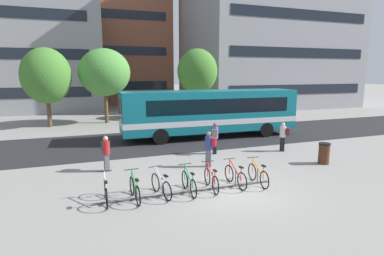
{
  "coord_description": "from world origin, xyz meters",
  "views": [
    {
      "loc": [
        -5.23,
        -10.06,
        4.42
      ],
      "look_at": [
        -0.03,
        4.28,
        1.67
      ],
      "focal_mm": 28.97,
      "sensor_mm": 36.0,
      "label": 1
    }
  ],
  "objects": [
    {
      "name": "parked_bicycle_silver_2",
      "position": [
        -2.66,
        0.29,
        0.38
      ],
      "size": [
        0.52,
        1.7,
        0.99
      ],
      "rotation": [
        0.0,
        0.0,
        1.75
      ],
      "color": "black",
      "rests_on": "ground"
    },
    {
      "name": "ground",
      "position": [
        0.0,
        0.0,
        0.0
      ],
      "size": [
        200.0,
        200.0,
        0.0
      ],
      "primitive_type": "plane",
      "color": "gray"
    },
    {
      "name": "bike_rack",
      "position": [
        -1.64,
        0.25,
        0.09
      ],
      "size": [
        6.86,
        0.16,
        0.7
      ],
      "rotation": [
        0.0,
        0.0,
        -0.01
      ],
      "color": "#47474C",
      "rests_on": "ground"
    },
    {
      "name": "parked_bicycle_red_5",
      "position": [
        0.34,
        0.29,
        0.38
      ],
      "size": [
        0.52,
        1.72,
        0.99
      ],
      "rotation": [
        0.0,
        0.0,
        1.61
      ],
      "color": "black",
      "rests_on": "ground"
    },
    {
      "name": "building_centre_block",
      "position": [
        -1.38,
        38.45,
        8.99
      ],
      "size": [
        17.19,
        13.62,
        17.98
      ],
      "color": "brown",
      "rests_on": "ground"
    },
    {
      "name": "parked_bicycle_green_1",
      "position": [
        -3.62,
        0.23,
        0.38
      ],
      "size": [
        0.52,
        1.72,
        0.99
      ],
      "rotation": [
        0.0,
        0.0,
        1.61
      ],
      "color": "black",
      "rests_on": "ground"
    },
    {
      "name": "parked_bicycle_orange_6",
      "position": [
        1.27,
        0.14,
        0.38
      ],
      "size": [
        0.52,
        1.72,
        0.99
      ],
      "rotation": [
        0.0,
        0.0,
        1.5
      ],
      "color": "black",
      "rests_on": "ground"
    },
    {
      "name": "street_tree_0",
      "position": [
        5.59,
        18.28,
        4.5
      ],
      "size": [
        3.86,
        3.86,
        6.66
      ],
      "color": "brown",
      "rests_on": "ground"
    },
    {
      "name": "bus_lane_asphalt",
      "position": [
        0.0,
        9.27,
        0.0
      ],
      "size": [
        80.0,
        7.2,
        0.01
      ],
      "primitive_type": "cube",
      "color": "#232326",
      "rests_on": "ground"
    },
    {
      "name": "parked_bicycle_white_0",
      "position": [
        -4.58,
        0.37,
        0.38
      ],
      "size": [
        0.52,
        1.72,
        0.99
      ],
      "rotation": [
        0.0,
        0.0,
        1.54
      ],
      "color": "black",
      "rests_on": "ground"
    },
    {
      "name": "city_bus",
      "position": [
        3.04,
        9.27,
        1.78
      ],
      "size": [
        12.11,
        2.99,
        3.2
      ],
      "rotation": [
        0.0,
        0.0,
        3.11
      ],
      "color": "#0F6070",
      "rests_on": "ground"
    },
    {
      "name": "commuter_navy_pack_0",
      "position": [
        -4.27,
        3.95,
        0.93
      ],
      "size": [
        0.39,
        0.56,
        1.63
      ],
      "rotation": [
        0.0,
        0.0,
        4.86
      ],
      "color": "#565660",
      "rests_on": "ground"
    },
    {
      "name": "building_right_wing",
      "position": [
        18.64,
        26.34,
        10.32
      ],
      "size": [
        20.35,
        13.61,
        20.64
      ],
      "color": "gray",
      "rests_on": "ground"
    },
    {
      "name": "commuter_grey_pack_2",
      "position": [
        1.58,
        5.04,
        0.99
      ],
      "size": [
        0.52,
        0.6,
        1.72
      ],
      "rotation": [
        0.0,
        0.0,
        1.08
      ],
      "color": "black",
      "rests_on": "ground"
    },
    {
      "name": "trash_bin",
      "position": [
        5.83,
        1.51,
        0.52
      ],
      "size": [
        0.55,
        0.55,
        1.03
      ],
      "color": "#4C2819",
      "rests_on": "ground"
    },
    {
      "name": "parked_bicycle_red_4",
      "position": [
        -0.71,
        0.25,
        0.38
      ],
      "size": [
        0.52,
        1.72,
        0.99
      ],
      "rotation": [
        0.0,
        0.0,
        1.48
      ],
      "color": "black",
      "rests_on": "ground"
    },
    {
      "name": "commuter_red_pack_1",
      "position": [
        0.36,
        2.97,
        0.98
      ],
      "size": [
        0.61,
        0.54,
        1.7
      ],
      "rotation": [
        0.0,
        0.0,
        2.58
      ],
      "color": "#565660",
      "rests_on": "ground"
    },
    {
      "name": "street_tree_1",
      "position": [
        -7.65,
        17.47,
        4.14
      ],
      "size": [
        3.87,
        3.87,
        6.37
      ],
      "color": "brown",
      "rests_on": "ground"
    },
    {
      "name": "commuter_maroon_pack_3",
      "position": [
        5.45,
        4.26,
        0.94
      ],
      "size": [
        0.6,
        0.56,
        1.64
      ],
      "rotation": [
        0.0,
        0.0,
        2.51
      ],
      "color": "black",
      "rests_on": "ground"
    },
    {
      "name": "parked_bicycle_green_3",
      "position": [
        -1.63,
        0.21,
        0.38
      ],
      "size": [
        0.52,
        1.72,
        0.99
      ],
      "rotation": [
        0.0,
        0.0,
        1.55
      ],
      "color": "black",
      "rests_on": "ground"
    },
    {
      "name": "street_tree_2",
      "position": [
        -3.08,
        18.05,
        4.4
      ],
      "size": [
        4.38,
        4.38,
        6.45
      ],
      "color": "brown",
      "rests_on": "ground"
    }
  ]
}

